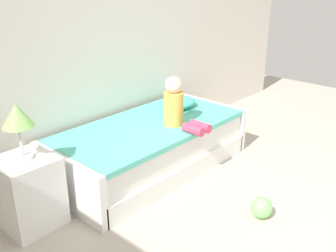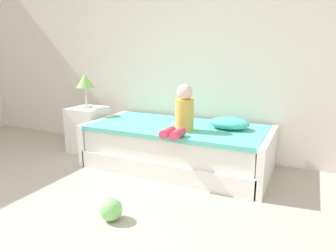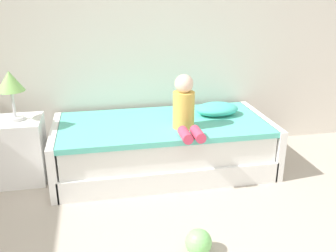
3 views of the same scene
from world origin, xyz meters
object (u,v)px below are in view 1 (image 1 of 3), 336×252
(bed, at_px, (150,147))
(toy_ball, at_px, (261,208))
(table_lamp, at_px, (17,118))
(pillow, at_px, (179,103))
(child_figure, at_px, (177,107))
(nightstand, at_px, (29,192))

(bed, xyz_separation_m, toy_ball, (0.00, -1.32, -0.15))
(bed, height_order, table_lamp, table_lamp)
(bed, relative_size, pillow, 4.80)
(bed, relative_size, child_figure, 4.14)
(nightstand, bearing_deg, child_figure, -10.22)
(nightstand, xyz_separation_m, table_lamp, (0.00, 0.00, 0.64))
(child_figure, xyz_separation_m, pillow, (0.42, 0.33, -0.14))
(nightstand, relative_size, child_figure, 1.18)
(table_lamp, distance_m, pillow, 1.96)
(bed, xyz_separation_m, pillow, (0.58, 0.10, 0.32))
(pillow, height_order, toy_ball, pillow)
(child_figure, bearing_deg, nightstand, 169.78)
(bed, relative_size, toy_ball, 11.40)
(child_figure, distance_m, pillow, 0.55)
(child_figure, distance_m, toy_ball, 1.26)
(nightstand, bearing_deg, pillow, 1.67)
(bed, height_order, pillow, pillow)
(child_figure, relative_size, toy_ball, 2.76)
(nightstand, height_order, table_lamp, table_lamp)
(bed, bearing_deg, table_lamp, 178.14)
(table_lamp, height_order, toy_ball, table_lamp)
(toy_ball, bearing_deg, table_lamp, 134.73)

